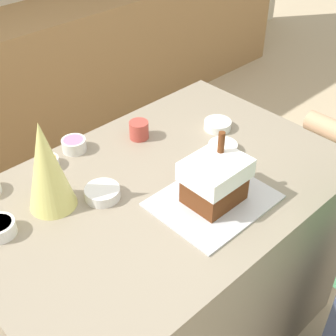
% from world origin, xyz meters
% --- Properties ---
extents(ground_plane, '(12.00, 12.00, 0.00)m').
position_xyz_m(ground_plane, '(0.00, 0.00, 0.00)').
color(ground_plane, '#C6B28E').
extents(kitchen_island, '(1.47, 0.97, 0.95)m').
position_xyz_m(kitchen_island, '(0.00, 0.00, 0.48)').
color(kitchen_island, gray).
rests_on(kitchen_island, ground_plane).
extents(baking_tray, '(0.42, 0.34, 0.01)m').
position_xyz_m(baking_tray, '(0.07, -0.20, 0.96)').
color(baking_tray, silver).
rests_on(baking_tray, kitchen_island).
extents(gingerbread_house, '(0.22, 0.18, 0.25)m').
position_xyz_m(gingerbread_house, '(0.07, -0.20, 1.05)').
color(gingerbread_house, '#5B2D14').
rests_on(gingerbread_house, baking_tray).
extents(decorative_tree, '(0.17, 0.17, 0.35)m').
position_xyz_m(decorative_tree, '(-0.35, 0.18, 1.13)').
color(decorative_tree, '#DBD675').
rests_on(decorative_tree, kitchen_island).
extents(candy_bowl_far_left, '(0.13, 0.13, 0.04)m').
position_xyz_m(candy_bowl_far_left, '(-0.20, 0.09, 0.98)').
color(candy_bowl_far_left, white).
rests_on(candy_bowl_far_left, kitchen_island).
extents(candy_bowl_near_tray_right, '(0.12, 0.12, 0.04)m').
position_xyz_m(candy_bowl_near_tray_right, '(0.45, 0.11, 0.97)').
color(candy_bowl_near_tray_right, white).
rests_on(candy_bowl_near_tray_right, kitchen_island).
extents(candy_bowl_center_rear, '(0.12, 0.12, 0.04)m').
position_xyz_m(candy_bowl_center_rear, '(0.33, -0.02, 0.97)').
color(candy_bowl_center_rear, white).
rests_on(candy_bowl_center_rear, kitchen_island).
extents(candy_bowl_behind_tray, '(0.10, 0.10, 0.05)m').
position_xyz_m(candy_bowl_behind_tray, '(-0.11, 0.41, 0.98)').
color(candy_bowl_behind_tray, silver).
rests_on(candy_bowl_behind_tray, kitchen_island).
extents(candy_bowl_near_tray_left, '(0.10, 0.10, 0.04)m').
position_xyz_m(candy_bowl_near_tray_left, '(-0.25, 0.40, 0.97)').
color(candy_bowl_near_tray_left, white).
rests_on(candy_bowl_near_tray_left, kitchen_island).
extents(mug, '(0.08, 0.08, 0.08)m').
position_xyz_m(mug, '(0.15, 0.30, 0.99)').
color(mug, '#B24238').
rests_on(mug, kitchen_island).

